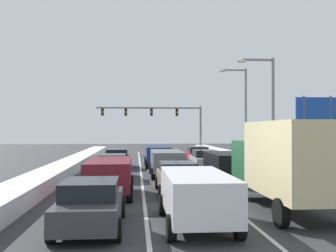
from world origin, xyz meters
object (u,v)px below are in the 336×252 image
Objects in this scene: street_lamp_right_mid at (242,107)px; roadside_sign_right at (317,116)px; suv_black_right_lane_second at (227,164)px; sedan_black_left_lane_fourth at (117,158)px; suv_navy_center_lane_fourth at (158,154)px; suv_maroon_left_lane_second at (110,174)px; sedan_green_left_lane_third at (112,166)px; street_lamp_right_near at (268,104)px; suv_gray_center_lane_third at (167,161)px; sedan_red_right_lane_fourth at (197,155)px; sedan_tan_center_lane_second at (178,178)px; sedan_charcoal_left_lane_nearest at (91,204)px; traffic_light_gantry at (161,116)px; box_truck_right_lane_nearest at (287,161)px; suv_white_center_lane_nearest at (196,194)px; sedan_silver_right_lane_third at (204,160)px.

roadside_sign_right is at bearing -69.62° from street_lamp_right_mid.
suv_black_right_lane_second is 1.09× the size of sedan_black_left_lane_fourth.
suv_navy_center_lane_fourth is 0.89× the size of roadside_sign_right.
suv_maroon_left_lane_second is (-6.59, -4.79, 0.00)m from suv_black_right_lane_second.
street_lamp_right_near reaches higher than sedan_green_left_lane_third.
roadside_sign_right reaches higher than suv_gray_center_lane_third.
sedan_tan_center_lane_second is at bearing -101.97° from sedan_red_right_lane_fourth.
suv_navy_center_lane_fourth is 1.09× the size of sedan_charcoal_left_lane_nearest.
street_lamp_right_mid is 9.25m from roadside_sign_right.
suv_gray_center_lane_third and suv_maroon_left_lane_second have the same top height.
street_lamp_right_near is (10.35, 8.41, 3.81)m from suv_maroon_left_lane_second.
suv_black_right_lane_second is 5.51m from sedan_tan_center_lane_second.
traffic_light_gantry is (1.37, 33.82, 4.12)m from sedan_tan_center_lane_second.
sedan_tan_center_lane_second is 0.92× the size of suv_maroon_left_lane_second.
box_truck_right_lane_nearest is 7.41m from sedan_charcoal_left_lane_nearest.
suv_gray_center_lane_third is 0.61× the size of street_lamp_right_near.
suv_gray_center_lane_third is 3.57m from sedan_green_left_lane_third.
suv_black_right_lane_second is at bearing 36.01° from suv_maroon_left_lane_second.
suv_maroon_left_lane_second is 0.89× the size of roadside_sign_right.
street_lamp_right_mid is (7.95, 23.76, 4.18)m from suv_white_center_lane_nearest.
sedan_red_right_lane_fourth is at bearing 56.78° from sedan_green_left_lane_third.
suv_white_center_lane_nearest and suv_navy_center_lane_fourth have the same top height.
suv_white_center_lane_nearest and suv_maroon_left_lane_second have the same top height.
sedan_charcoal_left_lane_nearest is at bearing -126.02° from street_lamp_right_near.
suv_navy_center_lane_fourth is (-3.80, -3.26, 0.25)m from sedan_red_right_lane_fourth.
roadside_sign_right is (7.84, -2.32, 3.25)m from sedan_silver_right_lane_third.
street_lamp_right_near is at bearing -38.65° from suv_navy_center_lane_fourth.
roadside_sign_right is at bearing 38.40° from sedan_tan_center_lane_second.
suv_gray_center_lane_third is at bearing 142.37° from suv_black_right_lane_second.
suv_maroon_left_lane_second is at bearing 88.39° from sedan_charcoal_left_lane_nearest.
street_lamp_right_mid reaches higher than sedan_silver_right_lane_third.
box_truck_right_lane_nearest is 1.60× the size of sedan_green_left_lane_third.
street_lamp_right_mid is (4.25, 0.29, 4.43)m from sedan_red_right_lane_fourth.
sedan_charcoal_left_lane_nearest is 40.81m from traffic_light_gantry.
suv_black_right_lane_second and suv_gray_center_lane_third have the same top height.
sedan_green_left_lane_third is at bearing 105.09° from suv_white_center_lane_nearest.
sedan_black_left_lane_fourth is at bearing 90.32° from sedan_charcoal_left_lane_nearest.
suv_white_center_lane_nearest is 19.80m from sedan_black_left_lane_fourth.
roadside_sign_right is (7.69, 4.43, 3.00)m from suv_black_right_lane_second.
traffic_light_gantry reaches higher than roadside_sign_right.
sedan_black_left_lane_fourth is at bearing 163.23° from sedan_silver_right_lane_third.
box_truck_right_lane_nearest is at bearing 16.51° from sedan_charcoal_left_lane_nearest.
sedan_silver_right_lane_third is 0.82× the size of roadside_sign_right.
suv_navy_center_lane_fourth is 20.42m from traffic_light_gantry.
traffic_light_gantry reaches higher than sedan_silver_right_lane_third.
street_lamp_right_near is at bearing -94.47° from street_lamp_right_mid.
traffic_light_gantry is at bearing 102.58° from street_lamp_right_near.
suv_gray_center_lane_third is at bearing -60.44° from sedan_black_left_lane_fourth.
street_lamp_right_mid is at bearing 85.53° from street_lamp_right_near.
sedan_green_left_lane_third is at bearing 164.57° from suv_black_right_lane_second.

